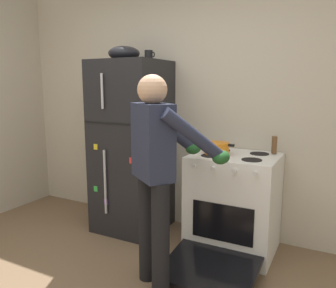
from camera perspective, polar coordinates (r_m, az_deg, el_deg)
name	(u,v)px	position (r m, az deg, el deg)	size (l,w,h in m)	color
kitchen_wall_back	(193,102)	(3.58, 4.19, 7.12)	(6.00, 0.10, 2.70)	beige
refrigerator	(132,147)	(3.55, -6.07, -0.49)	(0.68, 0.72, 1.77)	black
stove_range	(233,204)	(3.19, 10.98, -10.04)	(0.76, 1.22, 0.91)	white
person_cook	(158,164)	(2.44, -1.66, -3.42)	(0.70, 0.76, 1.60)	black
red_pot	(217,148)	(3.07, 8.27, -0.68)	(0.32, 0.22, 0.10)	orange
coffee_mug	(149,55)	(3.45, -3.27, 14.82)	(0.11, 0.08, 0.10)	black
pepper_mill	(274,145)	(3.19, 17.59, -0.15)	(0.05, 0.05, 0.16)	brown
mixing_bowl	(124,53)	(3.55, -7.48, 15.01)	(0.32, 0.32, 0.14)	black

